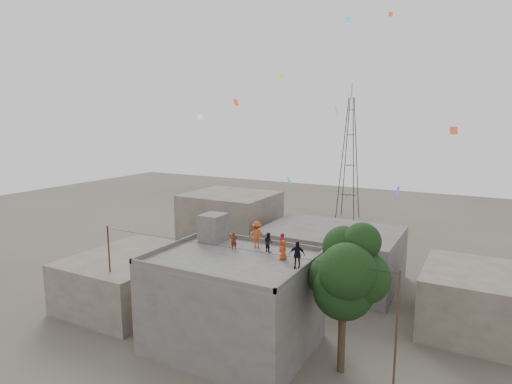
% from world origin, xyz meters
% --- Properties ---
extents(ground, '(140.00, 140.00, 0.00)m').
position_xyz_m(ground, '(0.00, 0.00, 0.00)').
color(ground, '#423C36').
rests_on(ground, ground).
extents(main_building, '(10.00, 8.00, 6.10)m').
position_xyz_m(main_building, '(0.00, 0.00, 3.05)').
color(main_building, '#514E4C').
rests_on(main_building, ground).
extents(parapet, '(10.00, 8.00, 0.30)m').
position_xyz_m(parapet, '(0.00, 0.00, 6.25)').
color(parapet, '#514E4C').
rests_on(parapet, main_building).
extents(stair_head_box, '(1.60, 1.80, 2.00)m').
position_xyz_m(stair_head_box, '(-3.20, 2.60, 7.10)').
color(stair_head_box, '#514E4C').
rests_on(stair_head_box, main_building).
extents(neighbor_west, '(8.00, 10.00, 4.00)m').
position_xyz_m(neighbor_west, '(-11.00, 2.00, 2.00)').
color(neighbor_west, '#585146').
rests_on(neighbor_west, ground).
extents(neighbor_north, '(12.00, 9.00, 5.00)m').
position_xyz_m(neighbor_north, '(2.00, 14.00, 2.50)').
color(neighbor_north, '#514E4C').
rests_on(neighbor_north, ground).
extents(neighbor_northwest, '(9.00, 8.00, 7.00)m').
position_xyz_m(neighbor_northwest, '(-10.00, 16.00, 3.50)').
color(neighbor_northwest, '#585146').
rests_on(neighbor_northwest, ground).
extents(neighbor_east, '(7.00, 8.00, 4.40)m').
position_xyz_m(neighbor_east, '(14.00, 10.00, 2.20)').
color(neighbor_east, '#585146').
rests_on(neighbor_east, ground).
extents(tree, '(4.90, 4.60, 9.10)m').
position_xyz_m(tree, '(7.37, 0.60, 6.10)').
color(tree, black).
rests_on(tree, ground).
extents(utility_line, '(20.12, 0.62, 7.40)m').
position_xyz_m(utility_line, '(0.50, -1.25, 3.83)').
color(utility_line, black).
rests_on(utility_line, ground).
extents(transmission_tower, '(2.97, 2.97, 20.01)m').
position_xyz_m(transmission_tower, '(-4.00, 40.00, 9.07)').
color(transmission_tower, black).
rests_on(transmission_tower, ground).
extents(person_red_adult, '(0.68, 0.60, 1.56)m').
position_xyz_m(person_red_adult, '(2.74, 1.75, 6.88)').
color(person_red_adult, maroon).
rests_on(person_red_adult, main_building).
extents(person_orange_child, '(0.74, 0.61, 1.31)m').
position_xyz_m(person_orange_child, '(3.04, 1.13, 6.76)').
color(person_orange_child, '#B73D14').
rests_on(person_orange_child, main_building).
extents(person_dark_child, '(0.80, 0.73, 1.32)m').
position_xyz_m(person_dark_child, '(1.46, 2.22, 6.76)').
color(person_dark_child, black).
rests_on(person_dark_child, main_building).
extents(person_dark_adult, '(1.04, 0.64, 1.65)m').
position_xyz_m(person_dark_adult, '(4.40, 0.18, 6.92)').
color(person_dark_adult, black).
rests_on(person_dark_adult, main_building).
extents(person_orange_adult, '(1.39, 1.19, 1.87)m').
position_xyz_m(person_orange_adult, '(0.36, 2.64, 7.03)').
color(person_orange_adult, '#B34314').
rests_on(person_orange_adult, main_building).
extents(person_red_child, '(0.52, 0.50, 1.19)m').
position_xyz_m(person_red_child, '(-0.80, 1.51, 6.70)').
color(person_red_child, '#621A0F').
rests_on(person_red_child, main_building).
extents(kites, '(21.40, 9.56, 12.94)m').
position_xyz_m(kites, '(2.20, 7.72, 15.50)').
color(kites, '#FF371A').
rests_on(kites, ground).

